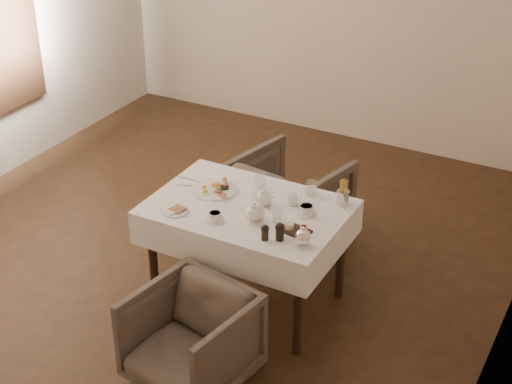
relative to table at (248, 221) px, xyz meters
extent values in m
plane|color=black|center=(-0.62, 0.35, -0.64)|extent=(5.00, 5.00, 0.00)
cube|color=black|center=(0.00, 0.00, 0.08)|extent=(1.20, 0.80, 0.04)
cube|color=white|center=(0.00, 0.00, 0.00)|extent=(1.28, 0.88, 0.23)
cylinder|color=black|center=(-0.54, 0.34, -0.29)|extent=(0.06, 0.06, 0.70)
cylinder|color=black|center=(0.54, 0.34, -0.29)|extent=(0.06, 0.06, 0.70)
cylinder|color=black|center=(-0.54, -0.34, -0.29)|extent=(0.06, 0.06, 0.70)
cylinder|color=black|center=(0.54, -0.34, -0.29)|extent=(0.06, 0.06, 0.70)
imported|color=#4C4138|center=(0.09, -0.86, -0.34)|extent=(0.75, 0.77, 0.61)
imported|color=#4C4138|center=(-0.10, 0.82, -0.28)|extent=(0.91, 0.92, 0.71)
cylinder|color=white|center=(-0.30, 0.08, 0.12)|extent=(0.31, 0.31, 0.01)
ellipsoid|color=#C67123|center=(-0.31, 0.13, 0.14)|extent=(0.08, 0.07, 0.03)
cylinder|color=brown|center=(-0.27, 0.17, 0.14)|extent=(0.09, 0.10, 0.03)
cylinder|color=black|center=(-0.24, 0.12, 0.14)|extent=(0.06, 0.06, 0.02)
cube|color=#A43226|center=(-0.22, 0.03, 0.13)|extent=(0.11, 0.07, 0.01)
ellipsoid|color=#264C19|center=(-0.26, 0.07, 0.13)|extent=(0.06, 0.05, 0.02)
cylinder|color=white|center=(-0.38, -0.28, 0.12)|extent=(0.18, 0.18, 0.01)
cube|color=brown|center=(-0.37, -0.27, 0.13)|extent=(0.10, 0.10, 0.01)
cube|color=white|center=(-0.40, -0.30, 0.13)|extent=(0.15, 0.14, 0.01)
cylinder|color=white|center=(0.25, 0.16, 0.16)|extent=(0.08, 0.08, 0.07)
cylinder|color=white|center=(-0.09, -0.26, 0.12)|extent=(0.12, 0.12, 0.01)
cylinder|color=white|center=(-0.09, -0.26, 0.15)|extent=(0.08, 0.08, 0.05)
cylinder|color=#A27149|center=(-0.09, -0.26, 0.17)|extent=(0.07, 0.07, 0.00)
cylinder|color=white|center=(0.38, 0.08, 0.12)|extent=(0.14, 0.14, 0.01)
cylinder|color=white|center=(0.38, 0.08, 0.15)|extent=(0.10, 0.10, 0.06)
cylinder|color=#A27149|center=(0.38, 0.08, 0.18)|extent=(0.08, 0.08, 0.00)
cylinder|color=silver|center=(-0.05, 0.27, 0.17)|extent=(0.09, 0.09, 0.10)
cylinder|color=silver|center=(0.26, -0.08, 0.16)|extent=(0.08, 0.08, 0.09)
cylinder|color=silver|center=(0.30, 0.34, 0.17)|extent=(0.09, 0.09, 0.10)
cube|color=black|center=(0.41, -0.14, 0.12)|extent=(0.20, 0.16, 0.02)
cylinder|color=white|center=(0.37, -0.14, 0.15)|extent=(0.06, 0.06, 0.03)
cylinder|color=maroon|center=(0.46, -0.13, 0.15)|extent=(0.04, 0.04, 0.03)
cylinder|color=silver|center=(0.54, 0.32, 0.17)|extent=(0.08, 0.08, 0.10)
cube|color=silver|center=(-0.54, 0.13, 0.12)|extent=(0.18, 0.02, 0.00)
cube|color=silver|center=(-0.49, 0.05, 0.12)|extent=(0.18, 0.09, 0.00)
camera|label=1|loc=(2.16, -3.87, 2.68)|focal=55.00mm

